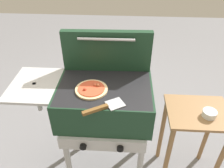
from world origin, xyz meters
TOP-DOWN VIEW (x-y plane):
  - ground_plane at (0.00, 0.00)m, footprint 8.00×8.00m
  - grill at (-0.01, -0.00)m, footprint 0.96×0.53m
  - grill_lid_open at (0.00, 0.21)m, footprint 0.63×0.09m
  - pizza_pepperoni at (-0.08, -0.05)m, footprint 0.21×0.21m
  - spatula at (0.01, -0.22)m, footprint 0.25×0.18m
  - prep_table at (0.66, 0.00)m, footprint 0.44×0.36m
  - topping_bowl_near at (0.71, -0.05)m, footprint 0.10×0.10m

SIDE VIEW (x-z plane):
  - ground_plane at x=0.00m, z-range 0.00..0.00m
  - prep_table at x=0.66m, z-range 0.16..0.87m
  - topping_bowl_near at x=0.71m, z-range 0.71..0.76m
  - grill at x=-0.01m, z-range 0.31..1.21m
  - spatula at x=0.01m, z-range 0.90..0.92m
  - pizza_pepperoni at x=-0.08m, z-range 0.89..0.93m
  - grill_lid_open at x=0.00m, z-range 0.90..1.20m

